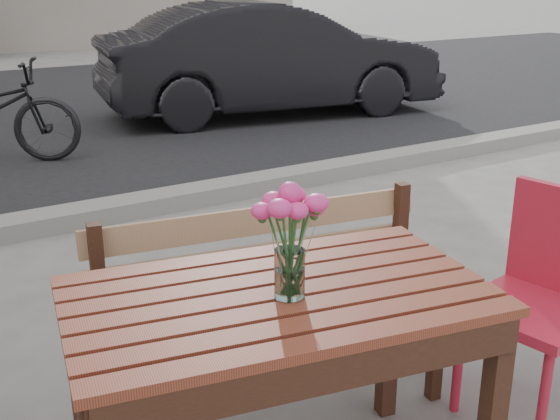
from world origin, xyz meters
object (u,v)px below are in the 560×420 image
main_table (279,329)px  red_chair (544,288)px  main_vase (290,227)px  parked_car (271,59)px

main_table → red_chair: bearing=7.4°
main_vase → parked_car: bearing=59.1°
main_table → parked_car: bearing=69.7°
main_vase → parked_car: parked_car is taller
red_chair → parked_car: (2.14, 5.46, 0.14)m
red_chair → main_vase: bearing=-100.8°
main_vase → parked_car: (3.25, 5.44, -0.32)m
main_vase → parked_car: size_ratio=0.09×
red_chair → main_vase: 1.20m
main_table → red_chair: (1.11, -0.07, -0.12)m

